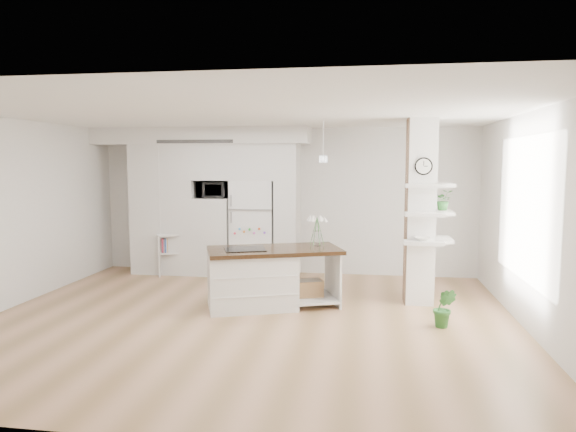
# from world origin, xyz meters

# --- Properties ---
(floor) EXTENTS (7.00, 6.00, 0.01)m
(floor) POSITION_xyz_m (0.00, 0.00, 0.00)
(floor) COLOR tan
(floor) RESTS_ON ground
(room) EXTENTS (7.04, 6.04, 2.72)m
(room) POSITION_xyz_m (0.00, 0.00, 1.86)
(room) COLOR white
(room) RESTS_ON ground
(cabinet_wall) EXTENTS (4.00, 0.71, 2.70)m
(cabinet_wall) POSITION_xyz_m (-1.45, 2.67, 1.51)
(cabinet_wall) COLOR silver
(cabinet_wall) RESTS_ON floor
(refrigerator) EXTENTS (0.78, 0.69, 1.75)m
(refrigerator) POSITION_xyz_m (-0.53, 2.68, 0.88)
(refrigerator) COLOR white
(refrigerator) RESTS_ON floor
(column) EXTENTS (0.69, 0.90, 2.70)m
(column) POSITION_xyz_m (2.38, 1.13, 1.35)
(column) COLOR silver
(column) RESTS_ON floor
(window) EXTENTS (0.00, 2.40, 2.40)m
(window) POSITION_xyz_m (3.48, 0.30, 1.50)
(window) COLOR white
(window) RESTS_ON room
(pendant_light) EXTENTS (0.12, 0.12, 0.10)m
(pendant_light) POSITION_xyz_m (1.70, 0.15, 2.12)
(pendant_light) COLOR white
(pendant_light) RESTS_ON room
(kitchen_island) EXTENTS (2.07, 1.49, 1.42)m
(kitchen_island) POSITION_xyz_m (0.02, 0.62, 0.44)
(kitchen_island) COLOR silver
(kitchen_island) RESTS_ON floor
(bookshelf) EXTENTS (0.74, 0.60, 0.77)m
(bookshelf) POSITION_xyz_m (-1.94, 2.51, 0.33)
(bookshelf) COLOR silver
(bookshelf) RESTS_ON floor
(floor_plant_a) EXTENTS (0.33, 0.29, 0.51)m
(floor_plant_a) POSITION_xyz_m (2.50, 0.06, 0.25)
(floor_plant_a) COLOR #2B6C2B
(floor_plant_a) RESTS_ON floor
(floor_plant_b) EXTENTS (0.33, 0.33, 0.46)m
(floor_plant_b) POSITION_xyz_m (2.40, 1.51, 0.23)
(floor_plant_b) COLOR #2B6C2B
(floor_plant_b) RESTS_ON floor
(microwave) EXTENTS (0.54, 0.37, 0.30)m
(microwave) POSITION_xyz_m (-1.27, 2.62, 1.57)
(microwave) COLOR #2D2D2D
(microwave) RESTS_ON cabinet_wall
(shelf_plant) EXTENTS (0.27, 0.23, 0.30)m
(shelf_plant) POSITION_xyz_m (2.63, 1.30, 1.52)
(shelf_plant) COLOR #2B6C2B
(shelf_plant) RESTS_ON column
(decor_bowl) EXTENTS (0.22, 0.22, 0.05)m
(decor_bowl) POSITION_xyz_m (2.30, 0.90, 1.00)
(decor_bowl) COLOR white
(decor_bowl) RESTS_ON column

